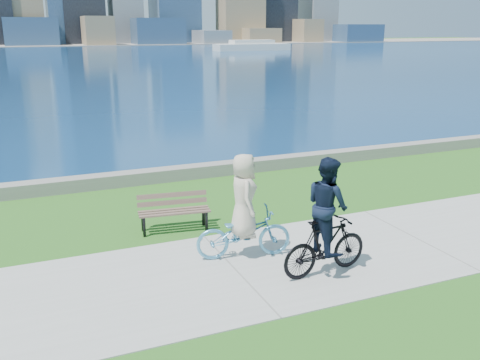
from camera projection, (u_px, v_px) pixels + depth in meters
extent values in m
plane|color=#225917|center=(236.00, 272.00, 9.55)|extent=(320.00, 320.00, 0.00)
cube|color=#A2A29D|center=(236.00, 271.00, 9.54)|extent=(80.00, 3.50, 0.02)
cube|color=slate|center=(152.00, 176.00, 14.99)|extent=(90.00, 0.50, 0.35)
cube|color=navy|center=(36.00, 58.00, 73.27)|extent=(320.00, 131.00, 0.01)
cube|color=gray|center=(23.00, 45.00, 124.59)|extent=(320.00, 30.00, 0.12)
cube|color=navy|center=(31.00, 32.00, 118.20)|extent=(11.32, 7.38, 6.06)
cube|color=#816C4F|center=(98.00, 31.00, 121.40)|extent=(6.46, 8.23, 6.38)
cube|color=navy|center=(158.00, 31.00, 126.61)|extent=(11.65, 7.55, 6.04)
cube|color=slate|center=(212.00, 37.00, 132.13)|extent=(7.26, 9.47, 3.23)
cube|color=#816C4F|center=(260.00, 36.00, 138.59)|extent=(9.06, 7.63, 3.69)
cube|color=#816C4F|center=(307.00, 31.00, 144.15)|extent=(6.06, 7.17, 6.02)
cube|color=navy|center=(358.00, 33.00, 146.35)|extent=(11.90, 7.34, 4.67)
cube|color=#816C4F|center=(241.00, 0.00, 139.26)|extent=(11.25, 7.36, 21.74)
cube|color=silver|center=(252.00, 47.00, 95.52)|extent=(13.62, 3.89, 1.17)
cube|color=silver|center=(252.00, 42.00, 95.26)|extent=(7.78, 2.92, 0.68)
cube|color=black|center=(144.00, 227.00, 11.07)|extent=(0.06, 0.06, 0.42)
cube|color=black|center=(206.00, 221.00, 11.40)|extent=(0.06, 0.06, 0.42)
cube|color=black|center=(143.00, 222.00, 11.38)|extent=(0.06, 0.06, 0.42)
cube|color=black|center=(203.00, 216.00, 11.71)|extent=(0.06, 0.06, 0.42)
cube|color=brown|center=(175.00, 214.00, 11.17)|extent=(1.50, 0.29, 0.04)
cube|color=brown|center=(174.00, 212.00, 11.31)|extent=(1.50, 0.29, 0.04)
cube|color=brown|center=(173.00, 209.00, 11.45)|extent=(1.50, 0.29, 0.04)
cube|color=brown|center=(172.00, 202.00, 11.52)|extent=(1.50, 0.26, 0.11)
cube|color=brown|center=(172.00, 195.00, 11.50)|extent=(1.50, 0.26, 0.11)
imported|color=#519CC5|center=(244.00, 233.00, 10.00)|extent=(0.96, 1.88, 0.94)
imported|color=silver|center=(244.00, 196.00, 9.79)|extent=(0.64, 0.85, 1.57)
imported|color=black|center=(325.00, 246.00, 9.30)|extent=(0.64, 1.74, 1.03)
imported|color=black|center=(327.00, 205.00, 9.09)|extent=(0.69, 0.86, 1.68)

